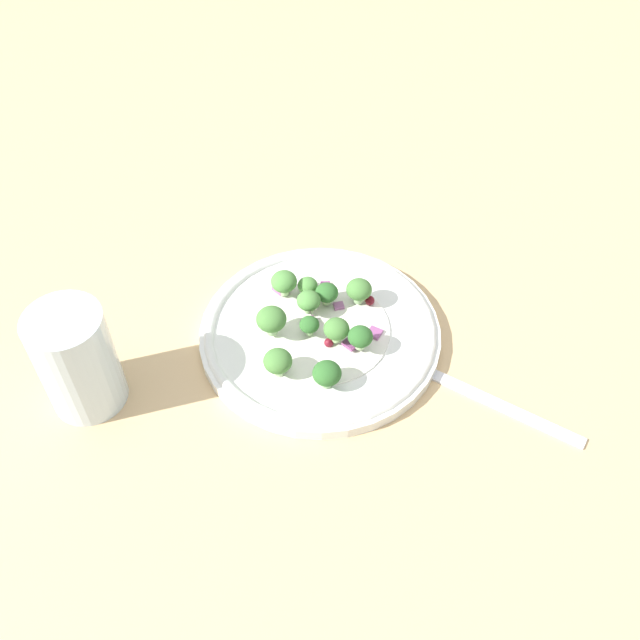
{
  "coord_description": "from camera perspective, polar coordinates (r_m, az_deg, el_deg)",
  "views": [
    {
      "loc": [
        43.94,
        15.51,
        54.47
      ],
      "look_at": [
        1.34,
        -1.53,
        2.7
      ],
      "focal_mm": 39.93,
      "sensor_mm": 36.0,
      "label": 1
    }
  ],
  "objects": [
    {
      "name": "broccoli_floret_10",
      "position": [
        0.7,
        -1.03,
        1.31
      ],
      "size": [
        2.37,
        2.37,
        2.4
      ],
      "color": "#9EC684",
      "rests_on": "plate"
    },
    {
      "name": "onion_bit_4",
      "position": [
        0.74,
        0.43,
        2.69
      ],
      "size": [
        1.51,
        1.41,
        0.45
      ],
      "primitive_type": "cube",
      "rotation": [
        0.0,
        0.0,
        0.41
      ],
      "color": "#843D75",
      "rests_on": "plate"
    },
    {
      "name": "cranberry_2",
      "position": [
        0.72,
        -0.49,
        1.69
      ],
      "size": [
        0.76,
        0.76,
        0.76
      ],
      "primitive_type": "sphere",
      "color": "maroon",
      "rests_on": "plate"
    },
    {
      "name": "cranberry_1",
      "position": [
        0.69,
        0.55,
        -1.78
      ],
      "size": [
        0.91,
        0.91,
        0.91
      ],
      "primitive_type": "sphere",
      "color": "maroon",
      "rests_on": "plate"
    },
    {
      "name": "plate",
      "position": [
        0.71,
        0.0,
        -0.99
      ],
      "size": [
        23.88,
        23.88,
        1.7
      ],
      "color": "white",
      "rests_on": "ground_plane"
    },
    {
      "name": "water_glass",
      "position": [
        0.66,
        -18.89,
        -3.07
      ],
      "size": [
        6.84,
        6.84,
        10.77
      ],
      "primitive_type": "cylinder",
      "color": "silver",
      "rests_on": "ground_plane"
    },
    {
      "name": "dressing_pool",
      "position": [
        0.7,
        0.0,
        -0.76
      ],
      "size": [
        13.85,
        13.85,
        0.2
      ],
      "primitive_type": "cylinder",
      "color": "white",
      "rests_on": "plate"
    },
    {
      "name": "onion_bit_1",
      "position": [
        0.7,
        -0.75,
        -0.11
      ],
      "size": [
        1.49,
        1.49,
        0.33
      ],
      "primitive_type": "cube",
      "rotation": [
        0.0,
        0.0,
        0.88
      ],
      "color": "#934C84",
      "rests_on": "plate"
    },
    {
      "name": "cranberry_0",
      "position": [
        0.72,
        4.01,
        1.57
      ],
      "size": [
        0.97,
        0.97,
        0.97
      ],
      "primitive_type": "sphere",
      "color": "maroon",
      "rests_on": "plate"
    },
    {
      "name": "onion_bit_5",
      "position": [
        0.7,
        4.35,
        -1.17
      ],
      "size": [
        1.44,
        1.44,
        0.49
      ],
      "primitive_type": "cube",
      "rotation": [
        0.0,
        0.0,
        3.02
      ],
      "color": "#934C84",
      "rests_on": "plate"
    },
    {
      "name": "onion_bit_0",
      "position": [
        0.68,
        2.48,
        -1.91
      ],
      "size": [
        1.63,
        1.72,
        0.34
      ],
      "primitive_type": "cube",
      "rotation": [
        0.0,
        0.0,
        1.18
      ],
      "color": "#843D75",
      "rests_on": "plate"
    },
    {
      "name": "broccoli_floret_7",
      "position": [
        0.73,
        -1.0,
        2.76
      ],
      "size": [
        2.06,
        2.06,
        2.09
      ],
      "color": "#ADD18E",
      "rests_on": "plate"
    },
    {
      "name": "fork",
      "position": [
        0.68,
        12.32,
        -5.73
      ],
      "size": [
        4.91,
        18.64,
        0.5
      ],
      "color": "silver",
      "rests_on": "ground_plane"
    },
    {
      "name": "onion_bit_3",
      "position": [
        0.73,
        -3.16,
        2.6
      ],
      "size": [
        1.79,
        1.8,
        0.5
      ],
      "primitive_type": "cube",
      "rotation": [
        0.0,
        0.0,
        1.18
      ],
      "color": "#934C84",
      "rests_on": "plate"
    },
    {
      "name": "broccoli_floret_2",
      "position": [
        0.71,
        3.15,
        2.42
      ],
      "size": [
        2.6,
        2.6,
        2.64
      ],
      "color": "#8EB77A",
      "rests_on": "plate"
    },
    {
      "name": "onion_bit_2",
      "position": [
        0.72,
        1.51,
        1.11
      ],
      "size": [
        1.34,
        1.36,
        0.41
      ],
      "primitive_type": "cube",
      "rotation": [
        0.0,
        0.0,
        0.6
      ],
      "color": "#A35B93",
      "rests_on": "plate"
    },
    {
      "name": "broccoli_floret_0",
      "position": [
        0.65,
        0.56,
        -4.33
      ],
      "size": [
        2.68,
        2.68,
        2.72
      ],
      "color": "#8EB77A",
      "rests_on": "plate"
    },
    {
      "name": "broccoli_floret_8",
      "position": [
        0.65,
        -3.4,
        -3.35
      ],
      "size": [
        2.7,
        2.7,
        2.73
      ],
      "color": "#ADD18E",
      "rests_on": "plate"
    },
    {
      "name": "broccoli_floret_4",
      "position": [
        0.69,
        -0.86,
        -0.4
      ],
      "size": [
        1.95,
        1.95,
        1.97
      ],
      "color": "#8EB77A",
      "rests_on": "plate"
    },
    {
      "name": "broccoli_floret_5",
      "position": [
        0.67,
        3.25,
        -1.37
      ],
      "size": [
        2.4,
        2.4,
        2.43
      ],
      "color": "#9EC684",
      "rests_on": "plate"
    },
    {
      "name": "ground_plane",
      "position": [
        0.72,
        1.52,
        -1.54
      ],
      "size": [
        180.0,
        180.0,
        2.0
      ],
      "primitive_type": "cube",
      "color": "tan"
    },
    {
      "name": "broccoli_floret_9",
      "position": [
        0.68,
        1.33,
        -0.76
      ],
      "size": [
        2.49,
        2.49,
        2.52
      ],
      "color": "#9EC684",
      "rests_on": "plate"
    },
    {
      "name": "broccoli_floret_3",
      "position": [
        0.71,
        0.54,
        2.18
      ],
      "size": [
        2.33,
        2.33,
        2.36
      ],
      "color": "#ADD18E",
      "rests_on": "plate"
    },
    {
      "name": "broccoli_floret_1",
      "position": [
        0.68,
        -3.92,
        0.02
      ],
      "size": [
        2.94,
        2.94,
        2.97
      ],
      "color": "#8EB77A",
      "rests_on": "plate"
    },
    {
      "name": "broccoli_floret_6",
      "position": [
        0.72,
        -2.9,
        3.06
      ],
      "size": [
        2.66,
        2.66,
        2.7
      ],
      "color": "#9EC684",
      "rests_on": "plate"
    }
  ]
}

